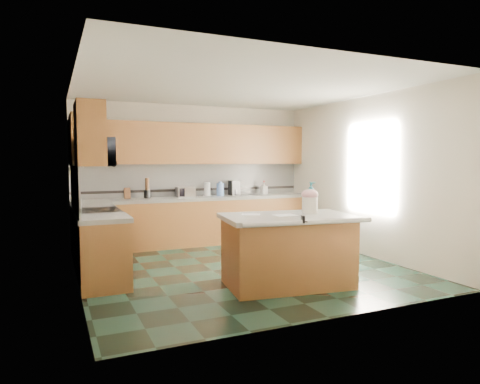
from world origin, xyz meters
TOP-DOWN VIEW (x-y plane):
  - floor at (0.00, 0.00)m, footprint 4.60×4.60m
  - ceiling at (0.00, 0.00)m, footprint 4.60×4.60m
  - wall_back at (0.00, 2.32)m, footprint 4.60×0.04m
  - wall_front at (0.00, -2.32)m, footprint 4.60×0.04m
  - wall_left at (-2.32, 0.00)m, footprint 0.04×4.60m
  - wall_right at (2.32, 0.00)m, footprint 0.04×4.60m
  - back_base_cab at (0.00, 2.00)m, footprint 4.60×0.60m
  - back_countertop at (0.00, 2.00)m, footprint 4.60×0.64m
  - back_upper_cab at (0.00, 2.13)m, footprint 4.60×0.33m
  - back_backsplash at (0.00, 2.29)m, footprint 4.60×0.02m
  - back_accent_band at (0.00, 2.28)m, footprint 4.60×0.01m
  - left_base_cab_rear at (-2.00, 1.29)m, footprint 0.60×0.82m
  - left_counter_rear at (-2.00, 1.29)m, footprint 0.64×0.82m
  - left_base_cab_front at (-2.00, -0.24)m, footprint 0.60×0.72m
  - left_counter_front at (-2.00, -0.24)m, footprint 0.64×0.72m
  - left_backsplash at (-2.29, 0.55)m, footprint 0.02×2.30m
  - left_accent_band at (-2.28, 0.55)m, footprint 0.01×2.30m
  - left_upper_cab_rear at (-2.13, 1.42)m, footprint 0.33×1.09m
  - left_upper_cab_front at (-2.13, -0.24)m, footprint 0.33×0.72m
  - range_body at (-2.00, 0.50)m, footprint 0.60×0.76m
  - range_oven_door at (-1.71, 0.50)m, footprint 0.02×0.68m
  - range_cooktop at (-2.00, 0.50)m, footprint 0.62×0.78m
  - range_handle at (-1.68, 0.50)m, footprint 0.02×0.66m
  - range_backguard at (-2.26, 0.50)m, footprint 0.06×0.76m
  - microwave at (-2.00, 0.50)m, footprint 0.50×0.73m
  - island_base at (0.19, -1.09)m, footprint 1.66×1.08m
  - island_top at (0.19, -1.09)m, footprint 1.77×1.20m
  - island_bullnose at (0.19, -1.59)m, footprint 1.65×0.28m
  - treat_jar at (0.57, -1.01)m, footprint 0.25×0.25m
  - treat_jar_lid at (0.57, -1.01)m, footprint 0.22×0.22m
  - treat_jar_knob at (0.57, -1.01)m, footprint 0.07×0.03m
  - treat_jar_knob_end_l at (0.53, -1.01)m, footprint 0.04×0.04m
  - treat_jar_knob_end_r at (0.60, -1.01)m, footprint 0.04×0.04m
  - soap_bottle_island at (0.62, -0.96)m, footprint 0.18×0.18m
  - paper_sheet_a at (0.14, -1.10)m, footprint 0.29×0.23m
  - paper_sheet_b at (-0.23, -0.86)m, footprint 0.30×0.27m
  - clamp_body at (0.11, -1.57)m, footprint 0.06×0.10m
  - clamp_handle at (0.11, -1.63)m, footprint 0.02×0.07m
  - knife_block at (-1.33, 2.05)m, footprint 0.12×0.16m
  - utensil_crock at (-0.97, 2.08)m, footprint 0.12×0.12m
  - utensil_bundle at (-0.97, 2.08)m, footprint 0.07×0.07m
  - toaster_oven at (-0.24, 2.05)m, footprint 0.34×0.24m
  - toaster_oven_door at (-0.24, 1.94)m, footprint 0.30×0.01m
  - paper_towel at (0.22, 2.10)m, footprint 0.12×0.12m
  - paper_towel_base at (0.22, 2.10)m, footprint 0.18×0.18m
  - water_jug at (0.48, 2.06)m, footprint 0.15×0.15m
  - water_jug_neck at (0.48, 2.06)m, footprint 0.07×0.07m
  - coffee_maker at (0.78, 2.08)m, footprint 0.19×0.20m
  - coffee_carafe at (0.78, 2.04)m, footprint 0.12×0.12m
  - soap_bottle_back at (1.44, 2.05)m, footprint 0.13×0.13m
  - soap_back_cap at (1.44, 2.05)m, footprint 0.02×0.02m
  - window_light_proxy at (2.29, -0.20)m, footprint 0.02×1.40m

SIDE VIEW (x-z plane):
  - floor at x=0.00m, z-range 0.00..0.00m
  - range_oven_door at x=-1.71m, z-range 0.12..0.68m
  - back_base_cab at x=0.00m, z-range 0.00..0.86m
  - left_base_cab_rear at x=-2.00m, z-range 0.00..0.86m
  - left_base_cab_front at x=-2.00m, z-range 0.00..0.86m
  - island_base at x=0.19m, z-range 0.00..0.86m
  - range_body at x=-2.00m, z-range 0.00..0.88m
  - range_handle at x=-1.68m, z-range 0.77..0.79m
  - back_countertop at x=0.00m, z-range 0.86..0.92m
  - left_counter_rear at x=-2.00m, z-range 0.86..0.92m
  - left_counter_front at x=-2.00m, z-range 0.86..0.92m
  - island_top at x=0.19m, z-range 0.86..0.92m
  - island_bullnose at x=0.19m, z-range 0.86..0.92m
  - range_cooktop at x=-2.00m, z-range 0.88..0.92m
  - clamp_handle at x=0.11m, z-range 0.90..0.92m
  - paper_sheet_a at x=0.14m, z-range 0.92..0.92m
  - paper_sheet_b at x=-0.23m, z-range 0.92..0.92m
  - paper_towel_base at x=0.22m, z-range 0.92..0.93m
  - clamp_body at x=0.11m, z-range 0.89..0.97m
  - coffee_carafe at x=0.78m, z-range 0.92..1.04m
  - utensil_crock at x=-0.97m, z-range 0.92..1.07m
  - toaster_oven at x=-0.24m, z-range 0.92..1.12m
  - toaster_oven_door at x=-0.24m, z-range 0.94..1.10m
  - knife_block at x=-1.33m, z-range 0.91..1.13m
  - range_backguard at x=-2.26m, z-range 0.93..1.11m
  - treat_jar at x=0.57m, z-range 0.92..1.13m
  - back_accent_band at x=0.00m, z-range 1.02..1.06m
  - left_accent_band at x=-2.28m, z-range 1.02..1.06m
  - water_jug at x=0.48m, z-range 0.92..1.17m
  - soap_bottle_back at x=1.44m, z-range 0.92..1.17m
  - paper_towel at x=0.22m, z-range 0.92..1.19m
  - coffee_maker at x=0.78m, z-range 0.92..1.22m
  - soap_bottle_island at x=0.62m, z-range 0.92..1.33m
  - treat_jar_lid at x=0.57m, z-range 1.10..1.24m
  - utensil_bundle at x=-0.97m, z-range 1.07..1.30m
  - water_jug_neck at x=0.48m, z-range 1.17..1.20m
  - soap_back_cap at x=1.44m, z-range 1.17..1.20m
  - treat_jar_knob at x=0.57m, z-range 1.20..1.23m
  - treat_jar_knob_end_l at x=0.53m, z-range 1.20..1.24m
  - treat_jar_knob_end_r at x=0.60m, z-range 1.20..1.24m
  - back_backsplash at x=0.00m, z-range 0.92..1.55m
  - left_backsplash at x=-2.29m, z-range 0.92..1.55m
  - wall_back at x=0.00m, z-range 0.00..2.70m
  - wall_front at x=0.00m, z-range 0.00..2.70m
  - wall_left at x=-2.32m, z-range 0.00..2.70m
  - wall_right at x=2.32m, z-range 0.00..2.70m
  - window_light_proxy at x=2.29m, z-range 0.95..2.05m
  - microwave at x=-2.00m, z-range 1.53..1.94m
  - back_upper_cab at x=0.00m, z-range 1.55..2.33m
  - left_upper_cab_rear at x=-2.13m, z-range 1.55..2.33m
  - left_upper_cab_front at x=-2.13m, z-range 1.55..2.33m
  - ceiling at x=0.00m, z-range 2.70..2.70m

